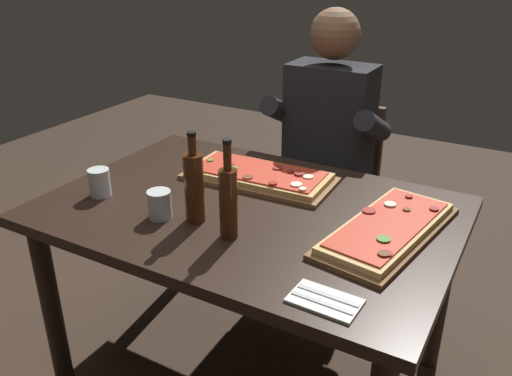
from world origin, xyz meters
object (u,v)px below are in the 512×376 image
diner_chair (332,184)px  seated_diner (325,142)px  wine_bottle_dark (194,186)px  oil_bottle_amber (228,201)px  pizza_rectangular_front (259,176)px  tumbler_far_side (160,206)px  dining_table (249,230)px  pizza_rectangular_left (388,229)px  tumbler_near_camera (100,184)px

diner_chair → seated_diner: 0.28m
wine_bottle_dark → oil_bottle_amber: (0.15, -0.04, 0.00)m
wine_bottle_dark → oil_bottle_amber: 0.16m
pizza_rectangular_front → seated_diner: seated_diner is taller
wine_bottle_dark → tumbler_far_side: (-0.12, -0.04, -0.08)m
dining_table → wine_bottle_dark: 0.30m
dining_table → pizza_rectangular_left: (0.48, 0.04, 0.11)m
seated_diner → tumbler_far_side: bearing=-101.4°
tumbler_far_side → pizza_rectangular_left: bearing=20.5°
oil_bottle_amber → seated_diner: size_ratio=0.24×
pizza_rectangular_front → pizza_rectangular_left: size_ratio=0.96×
pizza_rectangular_left → wine_bottle_dark: size_ratio=1.98×
pizza_rectangular_left → oil_bottle_amber: bearing=-149.0°
tumbler_far_side → pizza_rectangular_front: bearing=72.0°
pizza_rectangular_left → oil_bottle_amber: (-0.43, -0.26, 0.10)m
oil_bottle_amber → seated_diner: seated_diner is taller
pizza_rectangular_front → pizza_rectangular_left: (0.55, -0.17, -0.00)m
oil_bottle_amber → dining_table: bearing=103.8°
dining_table → oil_bottle_amber: 0.31m
wine_bottle_dark → diner_chair: (0.08, 1.03, -0.38)m
dining_table → pizza_rectangular_left: 0.49m
dining_table → pizza_rectangular_front: bearing=110.1°
dining_table → seated_diner: bearing=91.9°
oil_bottle_amber → pizza_rectangular_left: bearing=31.0°
dining_table → tumbler_far_side: tumbler_far_side is taller
wine_bottle_dark → diner_chair: size_ratio=0.35×
pizza_rectangular_front → tumbler_near_camera: (-0.43, -0.40, 0.02)m
dining_table → seated_diner: 0.74m
pizza_rectangular_front → oil_bottle_amber: (0.13, -0.42, 0.10)m
dining_table → tumbler_near_camera: tumbler_near_camera is taller
tumbler_far_side → seated_diner: seated_diner is taller
pizza_rectangular_front → wine_bottle_dark: (-0.02, -0.39, 0.10)m
dining_table → tumbler_near_camera: bearing=-160.1°
pizza_rectangular_left → oil_bottle_amber: 0.51m
pizza_rectangular_front → oil_bottle_amber: 0.45m
pizza_rectangular_front → tumbler_far_side: tumbler_far_side is taller
pizza_rectangular_front → seated_diner: 0.53m
diner_chair → tumbler_far_side: bearing=-100.2°
diner_chair → dining_table: bearing=-88.4°
pizza_rectangular_left → tumbler_near_camera: size_ratio=6.03×
tumbler_far_side → oil_bottle_amber: bearing=0.8°
pizza_rectangular_front → tumbler_near_camera: tumbler_near_camera is taller
diner_chair → seated_diner: (0.00, -0.12, 0.26)m
oil_bottle_amber → tumbler_near_camera: bearing=177.5°
pizza_rectangular_front → tumbler_far_side: (-0.14, -0.43, 0.02)m
pizza_rectangular_left → seated_diner: size_ratio=0.46×
tumbler_far_side → diner_chair: (0.19, 1.07, -0.29)m
diner_chair → oil_bottle_amber: bearing=-85.9°
wine_bottle_dark → oil_bottle_amber: bearing=-13.4°
dining_table → oil_bottle_amber: bearing=-76.2°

